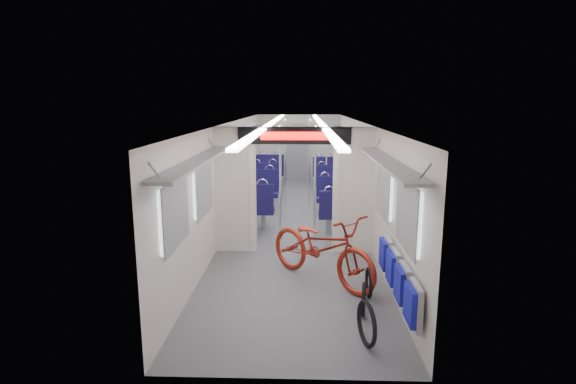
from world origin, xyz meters
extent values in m
plane|color=#515456|center=(0.00, 0.00, 0.00)|extent=(12.00, 12.00, 0.00)
cube|color=beige|center=(-1.45, 0.00, 1.15)|extent=(0.02, 12.00, 2.30)
cube|color=beige|center=(1.45, 0.00, 1.15)|extent=(0.02, 12.00, 2.30)
cube|color=beige|center=(0.00, 6.00, 1.15)|extent=(2.90, 0.02, 2.30)
cube|color=beige|center=(0.00, -6.00, 1.15)|extent=(2.90, 0.02, 2.30)
cube|color=silver|center=(0.00, 0.00, 2.30)|extent=(2.90, 12.00, 0.02)
cube|color=white|center=(-0.55, 0.00, 2.27)|extent=(0.12, 11.40, 0.04)
cube|color=white|center=(0.55, 0.00, 2.27)|extent=(0.12, 11.40, 0.04)
cube|color=beige|center=(-1.12, -2.00, 1.00)|extent=(0.65, 0.18, 2.00)
cube|color=beige|center=(1.12, -2.00, 1.00)|extent=(0.65, 0.18, 2.00)
cube|color=beige|center=(0.00, -2.00, 2.15)|extent=(2.90, 0.18, 0.30)
cylinder|color=beige|center=(-0.80, -2.00, 1.00)|extent=(0.20, 0.20, 2.00)
cylinder|color=beige|center=(0.80, -2.00, 1.00)|extent=(0.20, 0.20, 2.00)
cube|color=black|center=(0.00, -2.11, 2.15)|extent=(2.00, 0.03, 0.30)
cube|color=#FF0C07|center=(0.00, -2.13, 2.15)|extent=(1.20, 0.02, 0.14)
cube|color=silver|center=(-1.42, -4.80, 1.40)|extent=(0.04, 1.00, 0.75)
cube|color=silver|center=(1.42, -4.80, 1.40)|extent=(0.04, 1.00, 0.75)
cube|color=silver|center=(-1.42, -3.20, 1.40)|extent=(0.04, 1.00, 0.75)
cube|color=silver|center=(1.42, -3.20, 1.40)|extent=(0.04, 1.00, 0.75)
cube|color=silver|center=(-1.42, -0.50, 1.40)|extent=(0.04, 1.00, 0.75)
cube|color=silver|center=(1.42, -0.50, 1.40)|extent=(0.04, 1.00, 0.75)
cube|color=silver|center=(-1.42, 1.40, 1.40)|extent=(0.04, 1.00, 0.75)
cube|color=silver|center=(1.42, 1.40, 1.40)|extent=(0.04, 1.00, 0.75)
cube|color=silver|center=(-1.42, 3.30, 1.40)|extent=(0.04, 1.00, 0.75)
cube|color=silver|center=(1.42, 3.30, 1.40)|extent=(0.04, 1.00, 0.75)
cube|color=silver|center=(-1.42, 5.10, 1.40)|extent=(0.04, 1.00, 0.75)
cube|color=silver|center=(1.42, 5.10, 1.40)|extent=(0.04, 1.00, 0.75)
cube|color=gray|center=(-1.27, -4.00, 1.95)|extent=(0.30, 3.60, 0.04)
cube|color=gray|center=(1.27, -4.00, 1.95)|extent=(0.30, 3.60, 0.04)
cube|color=gray|center=(-1.27, 2.00, 1.95)|extent=(0.30, 7.60, 0.04)
cube|color=gray|center=(1.27, 2.00, 1.95)|extent=(0.30, 7.60, 0.04)
cube|color=gray|center=(0.00, 5.94, 1.00)|extent=(0.90, 0.05, 2.00)
imported|color=#A02717|center=(0.45, -3.47, 0.55)|extent=(1.99, 2.02, 1.11)
cube|color=gray|center=(1.38, -5.49, 0.58)|extent=(0.06, 0.42, 0.48)
cube|color=#0F0F8F|center=(1.32, -5.49, 0.58)|extent=(0.06, 0.39, 0.40)
cube|color=gray|center=(1.38, -4.94, 0.58)|extent=(0.06, 0.42, 0.48)
cube|color=#0F0F8F|center=(1.32, -4.94, 0.58)|extent=(0.06, 0.39, 0.40)
cube|color=gray|center=(1.38, -4.39, 0.58)|extent=(0.06, 0.42, 0.48)
cube|color=#0F0F8F|center=(1.32, -4.39, 0.58)|extent=(0.06, 0.39, 0.40)
cube|color=gray|center=(1.38, -3.84, 0.58)|extent=(0.06, 0.42, 0.48)
cube|color=#0F0F8F|center=(1.32, -3.84, 0.58)|extent=(0.06, 0.39, 0.40)
torus|color=black|center=(0.88, -5.33, 0.25)|extent=(0.17, 0.54, 0.54)
torus|color=black|center=(0.95, -4.59, 0.20)|extent=(0.12, 0.45, 0.45)
torus|color=black|center=(1.10, -4.03, 0.19)|extent=(0.05, 0.44, 0.44)
cube|color=#120D3B|center=(-0.70, -0.54, 0.40)|extent=(0.47, 0.44, 0.10)
cylinder|color=gray|center=(-0.70, -0.54, 0.17)|extent=(0.10, 0.10, 0.35)
cube|color=#120D3B|center=(-0.70, -0.72, 0.74)|extent=(0.47, 0.08, 0.58)
torus|color=silver|center=(-0.70, -0.72, 1.03)|extent=(0.24, 0.03, 0.24)
cube|color=#120D3B|center=(-0.70, 1.23, 0.40)|extent=(0.47, 0.44, 0.10)
cylinder|color=gray|center=(-0.70, 1.23, 0.17)|extent=(0.10, 0.10, 0.35)
cube|color=#120D3B|center=(-0.70, 1.41, 0.74)|extent=(0.47, 0.08, 0.58)
torus|color=silver|center=(-0.70, 1.41, 1.03)|extent=(0.24, 0.03, 0.24)
cube|color=#120D3B|center=(-1.17, -0.54, 0.40)|extent=(0.47, 0.44, 0.10)
cylinder|color=gray|center=(-1.17, -0.54, 0.17)|extent=(0.10, 0.10, 0.35)
cube|color=#120D3B|center=(-1.17, -0.72, 0.74)|extent=(0.47, 0.08, 0.58)
torus|color=silver|center=(-1.17, -0.72, 1.03)|extent=(0.24, 0.03, 0.24)
cube|color=#120D3B|center=(-1.17, 1.23, 0.40)|extent=(0.47, 0.44, 0.10)
cylinder|color=gray|center=(-1.17, 1.23, 0.17)|extent=(0.10, 0.10, 0.35)
cube|color=#120D3B|center=(-1.17, 1.41, 0.74)|extent=(0.47, 0.08, 0.58)
torus|color=silver|center=(-1.17, 1.41, 1.03)|extent=(0.24, 0.03, 0.24)
cube|color=#120D3B|center=(0.70, -0.89, 0.40)|extent=(0.41, 0.38, 0.10)
cylinder|color=gray|center=(0.70, -0.89, 0.17)|extent=(0.10, 0.10, 0.35)
cube|color=#120D3B|center=(0.70, -1.05, 0.70)|extent=(0.41, 0.07, 0.50)
torus|color=silver|center=(0.70, -1.05, 0.95)|extent=(0.21, 0.03, 0.21)
cube|color=#120D3B|center=(0.70, 0.66, 0.40)|extent=(0.41, 0.38, 0.10)
cylinder|color=gray|center=(0.70, 0.66, 0.17)|extent=(0.10, 0.10, 0.35)
cube|color=#120D3B|center=(0.70, 0.81, 0.70)|extent=(0.41, 0.07, 0.50)
torus|color=silver|center=(0.70, 0.81, 0.95)|extent=(0.21, 0.03, 0.21)
cube|color=#120D3B|center=(1.17, -0.89, 0.40)|extent=(0.41, 0.38, 0.10)
cylinder|color=gray|center=(1.17, -0.89, 0.17)|extent=(0.10, 0.10, 0.35)
cube|color=#120D3B|center=(1.17, -1.05, 0.70)|extent=(0.41, 0.07, 0.50)
torus|color=silver|center=(1.17, -1.05, 0.95)|extent=(0.21, 0.03, 0.21)
cube|color=#120D3B|center=(1.17, 0.66, 0.40)|extent=(0.41, 0.38, 0.10)
cylinder|color=gray|center=(1.17, 0.66, 0.17)|extent=(0.10, 0.10, 0.35)
cube|color=#120D3B|center=(1.17, 0.81, 0.70)|extent=(0.41, 0.07, 0.50)
torus|color=silver|center=(1.17, 0.81, 0.95)|extent=(0.21, 0.03, 0.21)
cube|color=#120D3B|center=(-0.70, 2.81, 0.40)|extent=(0.47, 0.44, 0.10)
cylinder|color=gray|center=(-0.70, 2.81, 0.17)|extent=(0.10, 0.10, 0.35)
cube|color=#120D3B|center=(-0.70, 2.64, 0.74)|extent=(0.47, 0.08, 0.57)
torus|color=silver|center=(-0.70, 2.64, 1.02)|extent=(0.24, 0.03, 0.24)
cube|color=#120D3B|center=(-0.70, 4.58, 0.40)|extent=(0.47, 0.44, 0.10)
cylinder|color=gray|center=(-0.70, 4.58, 0.17)|extent=(0.10, 0.10, 0.35)
cube|color=#120D3B|center=(-0.70, 4.76, 0.74)|extent=(0.47, 0.08, 0.57)
torus|color=silver|center=(-0.70, 4.76, 1.02)|extent=(0.24, 0.03, 0.24)
cube|color=#120D3B|center=(-1.17, 2.81, 0.40)|extent=(0.47, 0.44, 0.10)
cylinder|color=gray|center=(-1.17, 2.81, 0.17)|extent=(0.10, 0.10, 0.35)
cube|color=#120D3B|center=(-1.17, 2.64, 0.74)|extent=(0.47, 0.08, 0.57)
torus|color=silver|center=(-1.17, 2.64, 1.02)|extent=(0.24, 0.03, 0.24)
cube|color=#120D3B|center=(-1.17, 4.58, 0.40)|extent=(0.47, 0.44, 0.10)
cylinder|color=gray|center=(-1.17, 4.58, 0.17)|extent=(0.10, 0.10, 0.35)
cube|color=#120D3B|center=(-1.17, 4.76, 0.74)|extent=(0.47, 0.08, 0.57)
torus|color=silver|center=(-1.17, 4.76, 1.02)|extent=(0.24, 0.03, 0.24)
cube|color=#120D3B|center=(0.70, 2.84, 0.40)|extent=(0.42, 0.40, 0.10)
cylinder|color=gray|center=(0.70, 2.84, 0.17)|extent=(0.10, 0.10, 0.35)
cube|color=#120D3B|center=(0.70, 2.68, 0.71)|extent=(0.42, 0.08, 0.52)
torus|color=silver|center=(0.70, 2.68, 0.97)|extent=(0.22, 0.03, 0.22)
cube|color=#120D3B|center=(0.70, 4.44, 0.40)|extent=(0.42, 0.40, 0.10)
cylinder|color=gray|center=(0.70, 4.44, 0.17)|extent=(0.10, 0.10, 0.35)
cube|color=#120D3B|center=(0.70, 4.60, 0.71)|extent=(0.42, 0.08, 0.52)
torus|color=silver|center=(0.70, 4.60, 0.97)|extent=(0.22, 0.03, 0.22)
cube|color=#120D3B|center=(1.17, 2.84, 0.40)|extent=(0.42, 0.40, 0.10)
cylinder|color=gray|center=(1.17, 2.84, 0.17)|extent=(0.10, 0.10, 0.35)
cube|color=#120D3B|center=(1.17, 2.68, 0.71)|extent=(0.42, 0.08, 0.52)
torus|color=silver|center=(1.17, 2.68, 0.97)|extent=(0.22, 0.03, 0.22)
cube|color=#120D3B|center=(1.17, 4.44, 0.40)|extent=(0.42, 0.40, 0.10)
cylinder|color=gray|center=(1.17, 4.44, 0.17)|extent=(0.10, 0.10, 0.35)
cube|color=#120D3B|center=(1.17, 4.60, 0.71)|extent=(0.42, 0.08, 0.52)
torus|color=silver|center=(1.17, 4.60, 0.97)|extent=(0.22, 0.03, 0.22)
cylinder|color=silver|center=(-0.28, -1.46, 1.15)|extent=(0.05, 0.05, 2.30)
cylinder|color=silver|center=(0.39, -1.42, 1.15)|extent=(0.04, 0.04, 2.30)
cylinder|color=silver|center=(-0.32, 1.93, 1.15)|extent=(0.04, 0.04, 2.30)
cylinder|color=silver|center=(0.34, 1.71, 1.15)|extent=(0.04, 0.04, 2.30)
camera|label=1|loc=(0.14, -10.05, 2.74)|focal=28.00mm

